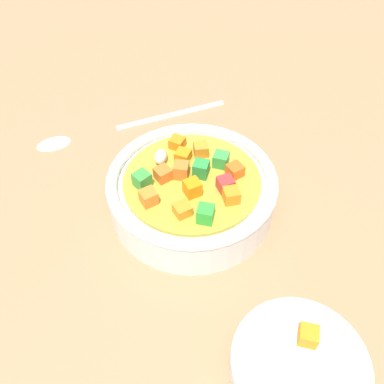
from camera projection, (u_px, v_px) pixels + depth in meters
The scene contains 4 objects.
ground_plane at pixel (192, 212), 41.97cm from camera, with size 140.00×140.00×2.00cm, color #9E754F.
soup_bowl_main at pixel (192, 190), 39.44cm from camera, with size 16.32×16.32×5.50cm.
spoon at pixel (112, 127), 49.26cm from camera, with size 18.06×17.93×0.86cm.
side_bowl_small at pixel (297, 368), 28.67cm from camera, with size 9.68×9.68×4.20cm.
Camera 1 is at (10.34, -24.75, 31.35)cm, focal length 37.95 mm.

